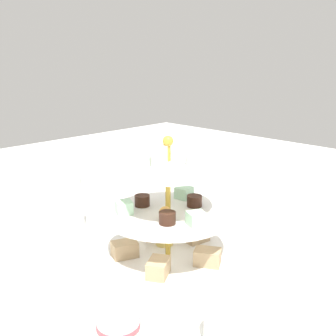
{
  "coord_description": "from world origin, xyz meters",
  "views": [
    {
      "loc": [
        -0.53,
        0.53,
        0.39
      ],
      "look_at": [
        0.0,
        0.0,
        0.18
      ],
      "focal_mm": 44.84,
      "sensor_mm": 36.0,
      "label": 1
    }
  ],
  "objects": [
    {
      "name": "butter_knife_left",
      "position": [
        0.12,
        -0.29,
        0.0
      ],
      "size": [
        0.16,
        0.07,
        0.0
      ],
      "primitive_type": "cube",
      "rotation": [
        0.0,
        0.0,
        6.63
      ],
      "color": "silver",
      "rests_on": "ground_plane"
    },
    {
      "name": "water_glass_short_left",
      "position": [
        -0.24,
        0.12,
        0.03
      ],
      "size": [
        0.06,
        0.06,
        0.07
      ],
      "primitive_type": "cylinder",
      "color": "silver",
      "rests_on": "ground_plane"
    },
    {
      "name": "tiered_serving_stand",
      "position": [
        0.0,
        0.0,
        0.08
      ],
      "size": [
        0.29,
        0.29,
        0.25
      ],
      "color": "white",
      "rests_on": "ground_plane"
    },
    {
      "name": "water_glass_tall_right",
      "position": [
        0.26,
        0.06,
        0.06
      ],
      "size": [
        0.07,
        0.07,
        0.12
      ],
      "primitive_type": "cylinder",
      "color": "silver",
      "rests_on": "ground_plane"
    },
    {
      "name": "ground_plane",
      "position": [
        0.0,
        0.0,
        0.0
      ],
      "size": [
        2.4,
        2.4,
        0.0
      ],
      "primitive_type": "plane",
      "color": "white"
    }
  ]
}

